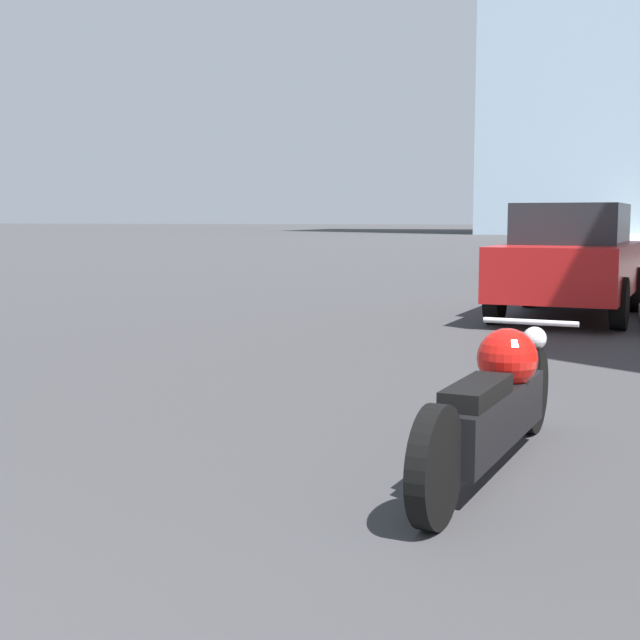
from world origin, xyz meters
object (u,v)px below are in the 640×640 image
parked_car_red (571,260)px  parked_car_yellow (588,233)px  motorcycle (495,403)px  parked_car_green (579,242)px

parked_car_red → parked_car_yellow: bearing=96.3°
motorcycle → parked_car_green: size_ratio=0.62×
parked_car_red → parked_car_yellow: 23.55m
parked_car_green → parked_car_red: bearing=-88.3°
parked_car_green → parked_car_yellow: size_ratio=1.00×
motorcycle → parked_car_red: 8.36m
motorcycle → parked_car_green: bearing=98.0°
motorcycle → parked_car_red: bearing=97.1°
motorcycle → parked_car_red: parked_car_red is taller
parked_car_red → parked_car_green: parked_car_green is taller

